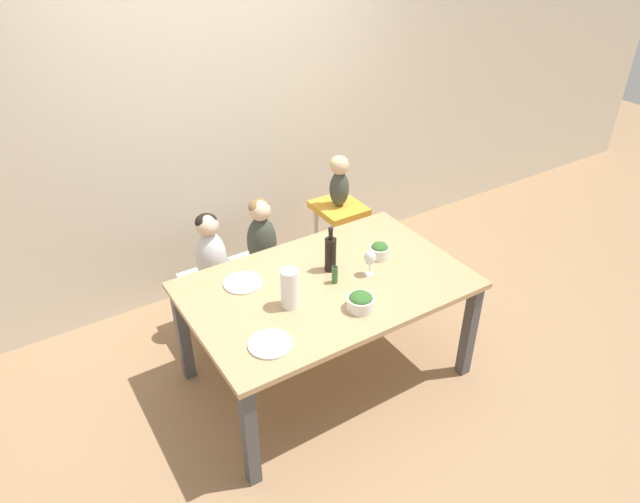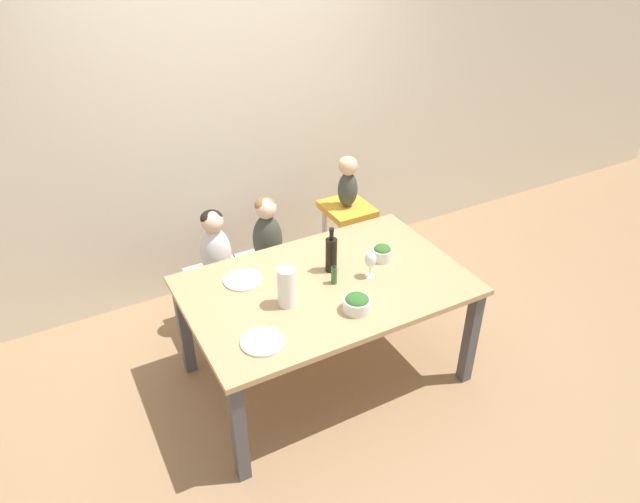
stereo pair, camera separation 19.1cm
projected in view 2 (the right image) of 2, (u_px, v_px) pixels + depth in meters
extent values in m
plane|color=#9E7A56|center=(326.00, 373.00, 3.79)|extent=(14.00, 14.00, 0.00)
cube|color=beige|center=(233.00, 115.00, 4.10)|extent=(10.00, 0.06, 2.70)
cube|color=tan|center=(326.00, 286.00, 3.41)|extent=(1.67, 1.06, 0.03)
cube|color=#4C4C51|center=(239.00, 432.00, 2.94)|extent=(0.07, 0.07, 0.70)
cube|color=#4C4C51|center=(470.00, 337.00, 3.57)|extent=(0.07, 0.07, 0.70)
cube|color=#4C4C51|center=(184.00, 328.00, 3.64)|extent=(0.07, 0.07, 0.70)
cube|color=#4C4C51|center=(386.00, 264.00, 4.27)|extent=(0.07, 0.07, 0.70)
cylinder|color=silver|center=(209.00, 323.00, 3.92)|extent=(0.04, 0.04, 0.40)
cylinder|color=silver|center=(249.00, 310.00, 4.03)|extent=(0.04, 0.04, 0.40)
cylinder|color=silver|center=(196.00, 300.00, 4.13)|extent=(0.04, 0.04, 0.40)
cylinder|color=silver|center=(234.00, 289.00, 4.25)|extent=(0.04, 0.04, 0.40)
cube|color=silver|center=(219.00, 280.00, 3.96)|extent=(0.39, 0.44, 0.05)
cylinder|color=silver|center=(260.00, 307.00, 4.07)|extent=(0.04, 0.04, 0.40)
cylinder|color=silver|center=(297.00, 295.00, 4.19)|extent=(0.04, 0.04, 0.40)
cylinder|color=silver|center=(245.00, 286.00, 4.29)|extent=(0.04, 0.04, 0.40)
cylinder|color=silver|center=(280.00, 275.00, 4.40)|extent=(0.04, 0.04, 0.40)
cube|color=silver|center=(269.00, 265.00, 4.12)|extent=(0.39, 0.44, 0.05)
cylinder|color=silver|center=(340.00, 263.00, 4.28)|extent=(0.04, 0.04, 0.70)
cylinder|color=silver|center=(368.00, 255.00, 4.38)|extent=(0.04, 0.04, 0.70)
cylinder|color=silver|center=(324.00, 248.00, 4.46)|extent=(0.04, 0.04, 0.70)
cylinder|color=silver|center=(351.00, 240.00, 4.56)|extent=(0.04, 0.04, 0.70)
cube|color=gold|center=(347.00, 209.00, 4.22)|extent=(0.33, 0.37, 0.05)
ellipsoid|color=silver|center=(216.00, 253.00, 3.85)|extent=(0.21, 0.19, 0.38)
sphere|color=beige|center=(212.00, 222.00, 3.71)|extent=(0.15, 0.15, 0.15)
ellipsoid|color=black|center=(211.00, 218.00, 3.71)|extent=(0.15, 0.14, 0.10)
ellipsoid|color=#3D4238|center=(268.00, 239.00, 4.00)|extent=(0.21, 0.19, 0.38)
sphere|color=beige|center=(266.00, 208.00, 3.87)|extent=(0.15, 0.15, 0.15)
ellipsoid|color=olive|center=(265.00, 205.00, 3.86)|extent=(0.15, 0.14, 0.10)
ellipsoid|color=#3D4238|center=(348.00, 190.00, 4.13)|extent=(0.15, 0.14, 0.27)
sphere|color=#D6AD89|center=(348.00, 166.00, 4.03)|extent=(0.13, 0.13, 0.13)
ellipsoid|color=#DBC684|center=(348.00, 163.00, 4.03)|extent=(0.13, 0.13, 0.09)
cylinder|color=black|center=(331.00, 255.00, 3.46)|extent=(0.07, 0.07, 0.22)
cylinder|color=black|center=(332.00, 234.00, 3.38)|extent=(0.03, 0.03, 0.08)
cylinder|color=black|center=(332.00, 230.00, 3.36)|extent=(0.03, 0.03, 0.02)
cylinder|color=white|center=(287.00, 287.00, 3.16)|extent=(0.10, 0.10, 0.24)
cylinder|color=white|center=(370.00, 276.00, 3.46)|extent=(0.06, 0.06, 0.00)
cylinder|color=white|center=(370.00, 271.00, 3.44)|extent=(0.01, 0.01, 0.07)
ellipsoid|color=white|center=(370.00, 259.00, 3.39)|extent=(0.07, 0.07, 0.10)
cylinder|color=white|center=(357.00, 305.00, 3.16)|extent=(0.16, 0.16, 0.07)
ellipsoid|color=#336628|center=(357.00, 299.00, 3.14)|extent=(0.13, 0.13, 0.05)
cylinder|color=white|center=(382.00, 254.00, 3.60)|extent=(0.13, 0.13, 0.07)
ellipsoid|color=#336628|center=(382.00, 249.00, 3.58)|extent=(0.11, 0.11, 0.05)
cylinder|color=silver|center=(263.00, 342.00, 2.95)|extent=(0.23, 0.23, 0.01)
cylinder|color=silver|center=(243.00, 280.00, 3.42)|extent=(0.23, 0.23, 0.01)
cylinder|color=#336633|center=(334.00, 275.00, 3.37)|extent=(0.04, 0.04, 0.11)
cone|color=black|center=(334.00, 266.00, 3.33)|extent=(0.03, 0.03, 0.02)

